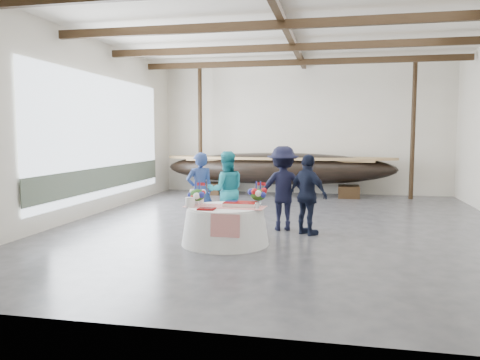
# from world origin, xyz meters

# --- Properties ---
(floor) EXTENTS (10.00, 12.00, 0.01)m
(floor) POSITION_xyz_m (0.00, 0.00, 0.00)
(floor) COLOR #3D3D42
(floor) RESTS_ON ground
(wall_back) EXTENTS (10.00, 0.02, 4.50)m
(wall_back) POSITION_xyz_m (0.00, 6.00, 2.25)
(wall_back) COLOR silver
(wall_back) RESTS_ON ground
(wall_front) EXTENTS (10.00, 0.02, 4.50)m
(wall_front) POSITION_xyz_m (0.00, -6.00, 2.25)
(wall_front) COLOR silver
(wall_front) RESTS_ON ground
(wall_left) EXTENTS (0.02, 12.00, 4.50)m
(wall_left) POSITION_xyz_m (-5.00, 0.00, 2.25)
(wall_left) COLOR silver
(wall_left) RESTS_ON ground
(ceiling) EXTENTS (10.00, 12.00, 0.01)m
(ceiling) POSITION_xyz_m (0.00, 0.00, 4.50)
(ceiling) COLOR white
(ceiling) RESTS_ON wall_back
(pavilion_structure) EXTENTS (9.80, 11.76, 4.50)m
(pavilion_structure) POSITION_xyz_m (0.00, 0.86, 4.00)
(pavilion_structure) COLOR black
(pavilion_structure) RESTS_ON ground
(open_bay) EXTENTS (0.03, 7.00, 3.20)m
(open_bay) POSITION_xyz_m (-4.95, 1.00, 1.83)
(open_bay) COLOR silver
(open_bay) RESTS_ON ground
(longboat_display) EXTENTS (7.74, 1.55, 1.45)m
(longboat_display) POSITION_xyz_m (-0.76, 5.10, 0.93)
(longboat_display) COLOR black
(longboat_display) RESTS_ON ground
(banquet_table) EXTENTS (1.65, 1.65, 0.71)m
(banquet_table) POSITION_xyz_m (-0.91, -2.08, 0.36)
(banquet_table) COLOR silver
(banquet_table) RESTS_ON ground
(tabletop_items) EXTENTS (1.55, 1.01, 0.40)m
(tabletop_items) POSITION_xyz_m (-0.93, -1.94, 0.86)
(tabletop_items) COLOR red
(tabletop_items) RESTS_ON banquet_table
(guest_woman_blue) EXTENTS (0.73, 0.69, 1.68)m
(guest_woman_blue) POSITION_xyz_m (-1.79, -0.79, 0.84)
(guest_woman_blue) COLOR navy
(guest_woman_blue) RESTS_ON ground
(guest_woman_teal) EXTENTS (1.01, 0.91, 1.70)m
(guest_woman_teal) POSITION_xyz_m (-1.21, -0.72, 0.85)
(guest_woman_teal) COLOR teal
(guest_woman_teal) RESTS_ON ground
(guest_man_left) EXTENTS (1.29, 0.91, 1.82)m
(guest_man_left) POSITION_xyz_m (0.01, -0.55, 0.91)
(guest_man_left) COLOR black
(guest_man_left) RESTS_ON ground
(guest_man_right) EXTENTS (1.01, 0.93, 1.67)m
(guest_man_right) POSITION_xyz_m (0.57, -0.96, 0.83)
(guest_man_right) COLOR black
(guest_man_right) RESTS_ON ground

